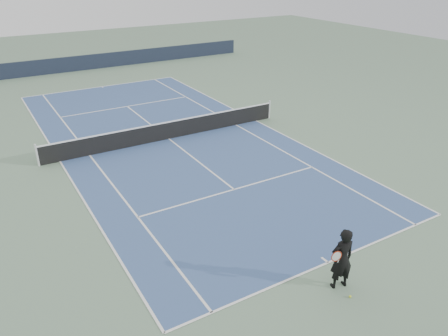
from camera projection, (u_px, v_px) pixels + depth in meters
ground at (169, 139)px, 22.65m from camera, size 80.00×80.00×0.00m
court_surface at (169, 139)px, 22.65m from camera, size 10.97×23.77×0.01m
tennis_net at (168, 130)px, 22.43m from camera, size 12.90×0.10×1.07m
windscreen_far at (80, 63)px, 36.24m from camera, size 30.00×0.25×1.20m
tennis_player at (342, 259)px, 12.10m from camera, size 0.86×0.65×1.92m
tennis_ball at (350, 297)px, 12.06m from camera, size 0.07×0.07×0.07m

